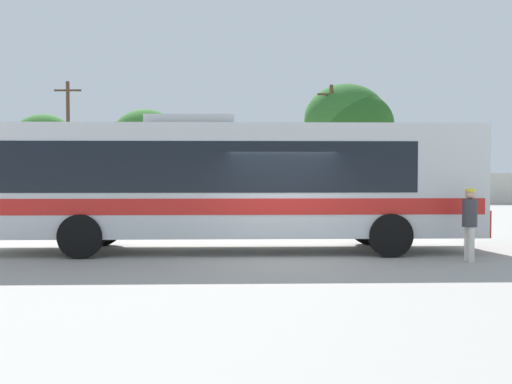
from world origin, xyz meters
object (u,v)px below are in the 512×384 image
object	(u,v)px
parked_car_second_black	(172,191)
roadside_tree_midleft	(146,138)
attendant_by_bus_door	(470,220)
utility_pole_far	(68,138)
roadside_tree_left	(44,141)
roadside_tree_right	(353,125)
coach_bus_silver_red	(222,179)
utility_pole_near	(331,140)
parked_car_leftmost_maroon	(77,191)
roadside_tree_midright	(346,119)

from	to	relation	value
parked_car_second_black	roadside_tree_midleft	distance (m)	10.40
attendant_by_bus_door	utility_pole_far	bearing A→B (deg)	125.92
attendant_by_bus_door	roadside_tree_midleft	size ratio (longest dim) A/B	0.26
roadside_tree_left	roadside_tree_right	bearing A→B (deg)	-2.63
utility_pole_far	roadside_tree_right	xyz separation A→B (m)	(19.11, 0.65, 0.80)
coach_bus_silver_red	parked_car_second_black	bearing A→B (deg)	105.36
parked_car_second_black	roadside_tree_left	distance (m)	13.44
utility_pole_near	roadside_tree_left	world-z (taller)	utility_pole_near
parked_car_second_black	roadside_tree_right	xyz separation A→B (m)	(10.86, 6.56, 4.15)
roadside_tree_right	roadside_tree_midleft	bearing A→B (deg)	170.24
parked_car_leftmost_maroon	roadside_tree_right	size ratio (longest dim) A/B	0.60
parked_car_second_black	roadside_tree_midleft	xyz separation A→B (m)	(-3.74, 9.07, 3.46)
roadside_tree_midleft	roadside_tree_midright	xyz separation A→B (m)	(14.13, -2.18, 1.11)
utility_pole_near	roadside_tree_midright	bearing A→B (deg)	58.90
utility_pole_near	attendant_by_bus_door	bearing A→B (deg)	-86.07
attendant_by_bus_door	roadside_tree_left	world-z (taller)	roadside_tree_left
parked_car_leftmost_maroon	utility_pole_near	size ratio (longest dim) A/B	0.58
attendant_by_bus_door	parked_car_leftmost_maroon	world-z (taller)	attendant_by_bus_door
utility_pole_far	roadside_tree_right	size ratio (longest dim) A/B	1.10
roadside_tree_midleft	parked_car_leftmost_maroon	bearing A→B (deg)	-101.40
roadside_tree_midleft	parked_car_second_black	bearing A→B (deg)	-67.56
roadside_tree_right	parked_car_second_black	bearing A→B (deg)	-148.88
parked_car_second_black	roadside_tree_midright	distance (m)	13.28
attendant_by_bus_door	roadside_tree_midleft	world-z (taller)	roadside_tree_midleft
coach_bus_silver_red	parked_car_leftmost_maroon	bearing A→B (deg)	119.27
utility_pole_near	roadside_tree_midright	xyz separation A→B (m)	(1.04, 1.73, 1.47)
parked_car_leftmost_maroon	roadside_tree_midright	bearing A→B (deg)	23.27
attendant_by_bus_door	roadside_tree_midright	distance (m)	28.11
coach_bus_silver_red	parked_car_second_black	distance (m)	20.18
parked_car_leftmost_maroon	roadside_tree_left	size ratio (longest dim) A/B	0.73
attendant_by_bus_door	roadside_tree_midleft	xyz separation A→B (m)	(-14.88, 29.93, 3.32)
roadside_tree_left	roadside_tree_right	world-z (taller)	roadside_tree_right
parked_car_leftmost_maroon	roadside_tree_left	world-z (taller)	roadside_tree_left
parked_car_second_black	roadside_tree_left	world-z (taller)	roadside_tree_left
parked_car_leftmost_maroon	utility_pole_near	bearing A→B (deg)	18.99
roadside_tree_left	roadside_tree_midright	world-z (taller)	roadside_tree_midright
utility_pole_far	roadside_tree_midright	size ratio (longest dim) A/B	1.03
roadside_tree_left	roadside_tree_midleft	xyz separation A→B (m)	(6.89, 1.52, 0.21)
utility_pole_far	roadside_tree_right	bearing A→B (deg)	1.95
roadside_tree_right	coach_bus_silver_red	bearing A→B (deg)	-101.98
attendant_by_bus_door	roadside_tree_left	distance (m)	35.93
attendant_by_bus_door	utility_pole_far	world-z (taller)	utility_pole_far
parked_car_leftmost_maroon	roadside_tree_right	world-z (taller)	roadside_tree_right
roadside_tree_midleft	attendant_by_bus_door	bearing A→B (deg)	-63.57
roadside_tree_left	roadside_tree_midright	xyz separation A→B (m)	(21.02, -0.66, 1.32)
coach_bus_silver_red	utility_pole_far	bearing A→B (deg)	118.22
coach_bus_silver_red	roadside_tree_left	xyz separation A→B (m)	(-15.97, 26.98, 2.22)
parked_car_second_black	roadside_tree_midleft	bearing A→B (deg)	112.44
parked_car_leftmost_maroon	roadside_tree_midleft	bearing A→B (deg)	78.60
attendant_by_bus_door	roadside_tree_midright	size ratio (longest dim) A/B	0.21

